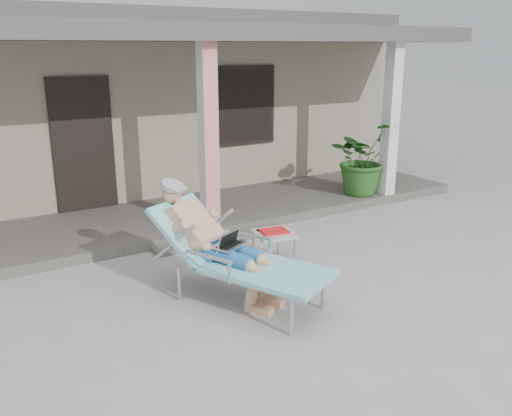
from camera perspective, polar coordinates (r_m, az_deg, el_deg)
ground at (r=6.35m, az=4.06°, el=-8.50°), size 60.00×60.00×0.00m
house at (r=11.70m, az=-14.73°, el=11.13°), size 10.40×5.40×3.30m
porch_deck at (r=8.77m, az=-7.27°, el=-0.83°), size 10.00×2.00×0.15m
porch_overhang at (r=8.32m, az=-7.82°, el=17.19°), size 10.00×2.30×2.85m
porch_step at (r=7.80m, az=-3.78°, el=-3.28°), size 2.00×0.30×0.07m
lounger at (r=5.83m, az=-3.25°, el=-1.98°), size 1.58×2.14×1.35m
side_table at (r=6.96m, az=1.91°, el=-2.88°), size 0.56×0.56×0.44m
potted_palm at (r=9.79m, az=11.12°, el=5.20°), size 1.33×1.20×1.29m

